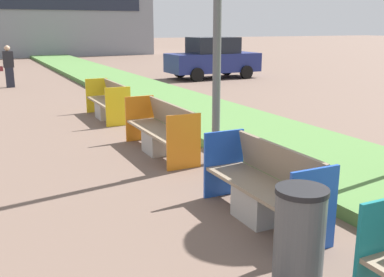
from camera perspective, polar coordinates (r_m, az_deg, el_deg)
The scene contains 8 objects.
planter_grass_strip at distance 10.96m, azimuth 3.93°, elevation 2.16°, with size 2.80×120.00×0.18m.
building_backdrop at distance 41.09m, azimuth -17.91°, elevation 15.41°, with size 15.65×8.89×7.50m.
bench_blue_frame at distance 5.66m, azimuth 9.10°, elevation -6.67°, with size 0.65×1.91×0.94m.
bench_orange_frame at distance 8.52m, azimuth -3.91°, elevation 0.63°, with size 0.65×2.24×0.94m.
bench_yellow_frame at distance 11.94m, azimuth -10.56°, elevation 4.29°, with size 0.65×2.07×0.94m.
litter_bin at distance 4.27m, azimuth 13.44°, elevation -12.22°, with size 0.48×0.48×0.97m.
pedestrian_walking at distance 19.12m, azimuth -22.27°, elevation 8.47°, with size 0.53×0.24×1.62m.
parked_car_distant at distance 20.95m, azimuth 2.67°, elevation 10.15°, with size 4.20×2.00×1.86m.
Camera 1 is at (-2.14, 2.70, 2.35)m, focal length 42.00 mm.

